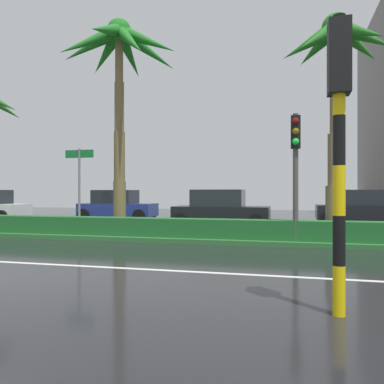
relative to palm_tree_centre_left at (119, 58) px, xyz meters
The scene contains 12 objects.
ground_plane 6.80m from the palm_tree_centre_left, 72.01° to the left, with size 90.00×42.00×0.10m, color black.
near_lane_divider_stripe 8.92m from the palm_tree_centre_left, 86.67° to the right, with size 81.00×0.14×0.01m, color white.
median_strip 6.59m from the palm_tree_centre_left, 10.67° to the left, with size 85.50×4.00×0.15m, color #2D6B33.
median_hedge 6.36m from the palm_tree_centre_left, 75.48° to the right, with size 76.50×0.70×0.60m.
palm_tree_centre_left is the anchor object (origin of this frame).
palm_tree_centre 7.74m from the palm_tree_centre_left, ahead, with size 3.60×3.55×7.17m.
traffic_signal_median_right 7.70m from the palm_tree_centre_left, 14.19° to the right, with size 0.28×0.43×3.79m.
street_name_sign 4.82m from the palm_tree_centre_left, 132.29° to the right, with size 1.10×0.08×3.00m.
traffic_signal_foreground 11.40m from the palm_tree_centre_left, 49.71° to the right, with size 0.28×0.43×3.93m.
car_in_traffic_second 9.68m from the palm_tree_centre_left, 115.58° to the left, with size 4.30×2.02×1.72m.
car_in_traffic_third 7.73m from the palm_tree_centre_left, 51.07° to the left, with size 4.30×2.02×1.72m.
car_in_traffic_fourth 13.36m from the palm_tree_centre_left, 36.74° to the left, with size 4.30×2.02×1.72m.
Camera 1 is at (5.97, -5.67, 1.62)m, focal length 36.65 mm.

